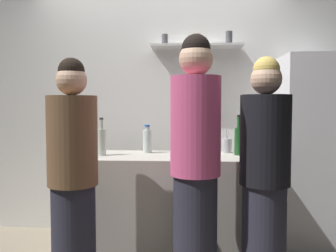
% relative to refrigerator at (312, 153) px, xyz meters
% --- Properties ---
extents(back_wall_assembly, '(4.80, 0.32, 2.60)m').
position_rel_refrigerator_xyz_m(back_wall_assembly, '(-1.44, 0.40, 0.43)').
color(back_wall_assembly, white).
rests_on(back_wall_assembly, ground).
extents(refrigerator, '(0.60, 0.66, 1.76)m').
position_rel_refrigerator_xyz_m(refrigerator, '(0.00, 0.00, 0.00)').
color(refrigerator, white).
rests_on(refrigerator, ground).
extents(counter, '(1.72, 0.64, 0.89)m').
position_rel_refrigerator_xyz_m(counter, '(-1.31, -0.32, -0.43)').
color(counter, '#B7B2A8').
rests_on(counter, ground).
extents(baking_pan, '(0.34, 0.24, 0.05)m').
position_rel_refrigerator_xyz_m(baking_pan, '(-1.07, -0.22, 0.03)').
color(baking_pan, gray).
rests_on(baking_pan, counter).
extents(utensil_holder, '(0.09, 0.09, 0.22)m').
position_rel_refrigerator_xyz_m(utensil_holder, '(-0.79, -0.12, 0.07)').
color(utensil_holder, '#B2B2B7').
rests_on(utensil_holder, counter).
extents(wine_bottle_pale_glass, '(0.07, 0.07, 0.32)m').
position_rel_refrigerator_xyz_m(wine_bottle_pale_glass, '(-1.87, -0.36, 0.13)').
color(wine_bottle_pale_glass, '#B2BFB2').
rests_on(wine_bottle_pale_glass, counter).
extents(wine_bottle_green_glass, '(0.07, 0.07, 0.34)m').
position_rel_refrigerator_xyz_m(wine_bottle_green_glass, '(-0.71, -0.27, 0.14)').
color(wine_bottle_green_glass, '#19471E').
rests_on(wine_bottle_green_glass, counter).
extents(water_bottle_plastic, '(0.08, 0.08, 0.25)m').
position_rel_refrigerator_xyz_m(water_bottle_plastic, '(-1.50, -0.17, 0.12)').
color(water_bottle_plastic, silver).
rests_on(water_bottle_plastic, counter).
extents(person_pink_top, '(0.34, 0.34, 1.78)m').
position_rel_refrigerator_xyz_m(person_pink_top, '(-1.09, -0.94, 0.02)').
color(person_pink_top, '#262633').
rests_on(person_pink_top, ground).
extents(person_brown_jacket, '(0.34, 0.34, 1.63)m').
position_rel_refrigerator_xyz_m(person_brown_jacket, '(-1.92, -0.97, -0.07)').
color(person_brown_jacket, '#262633').
rests_on(person_brown_jacket, ground).
extents(person_blonde, '(0.34, 0.34, 1.64)m').
position_rel_refrigerator_xyz_m(person_blonde, '(-0.62, -0.90, -0.07)').
color(person_blonde, '#262633').
rests_on(person_blonde, ground).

